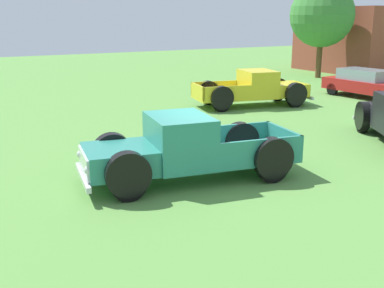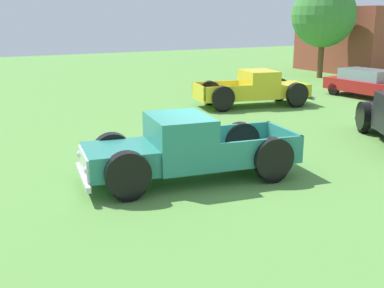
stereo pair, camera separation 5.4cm
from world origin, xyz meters
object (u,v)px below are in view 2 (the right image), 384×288
Objects in this scene: sedan_distant_b at (367,83)px; oak_tree_west at (324,15)px; pickup_truck_foreground at (177,150)px; pickup_truck_behind_left at (260,89)px.

oak_tree_west is (-6.97, 3.67, 3.24)m from sedan_distant_b.
pickup_truck_foreground reaches higher than sedan_distant_b.
sedan_distant_b is at bearing 81.73° from pickup_truck_behind_left.
sedan_distant_b is (-6.24, 13.90, -0.04)m from pickup_truck_foreground.
sedan_distant_b is (0.86, 5.94, -0.03)m from pickup_truck_behind_left.
oak_tree_west is (-6.11, 9.61, 3.21)m from pickup_truck_behind_left.
oak_tree_west is at bearing 126.96° from pickup_truck_foreground.
pickup_truck_behind_left is 11.83m from oak_tree_west.
pickup_truck_foreground is 0.92× the size of oak_tree_west.
oak_tree_west reaches higher than pickup_truck_behind_left.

